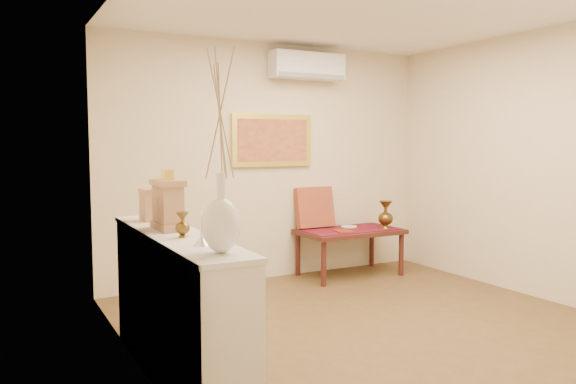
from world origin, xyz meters
TOP-DOWN VIEW (x-y plane):
  - floor at (0.00, 0.00)m, footprint 4.50×4.50m
  - wall_back at (0.00, 2.25)m, footprint 4.00×0.02m
  - wall_left at (-2.00, 0.00)m, footprint 0.02×4.50m
  - wall_right at (2.00, 0.00)m, footprint 0.02×4.50m
  - white_vase at (-1.80, -0.77)m, footprint 0.21×0.21m
  - candlestick at (-1.82, -0.50)m, footprint 0.09×0.09m
  - brass_urn_small at (-1.83, -0.19)m, footprint 0.09×0.09m
  - table_cloth at (0.85, 1.88)m, footprint 1.14×0.59m
  - brass_urn_tall at (1.25, 1.72)m, footprint 0.18×0.18m
  - plate at (0.92, 2.00)m, footprint 0.20×0.20m
  - menu at (0.67, 1.75)m, footprint 0.21×0.27m
  - cushion at (0.53, 2.17)m, footprint 0.48×0.20m
  - display_ledge at (-1.82, 0.00)m, footprint 0.37×2.02m
  - mantel_clock at (-1.81, 0.18)m, footprint 0.17×0.36m
  - wooden_chest at (-1.80, 0.66)m, footprint 0.16×0.21m
  - low_table at (0.85, 1.88)m, footprint 1.20×0.70m
  - painting at (0.00, 2.22)m, footprint 1.00×0.06m
  - ac_unit at (0.40, 2.12)m, footprint 0.90×0.25m

SIDE VIEW (x-z plane):
  - floor at x=0.00m, z-range 0.00..0.00m
  - low_table at x=0.85m, z-range 0.21..0.76m
  - display_ledge at x=-1.82m, z-range 0.00..0.98m
  - table_cloth at x=0.85m, z-range 0.55..0.56m
  - plate at x=0.92m, z-range 0.56..0.57m
  - menu at x=0.67m, z-range 0.56..0.57m
  - brass_urn_tall at x=1.25m, z-range 0.56..0.96m
  - cushion at x=0.53m, z-range 0.55..1.05m
  - candlestick at x=-1.82m, z-range 0.98..1.18m
  - brass_urn_small at x=-1.83m, z-range 0.98..1.19m
  - wooden_chest at x=-1.80m, z-range 0.98..1.22m
  - mantel_clock at x=-1.81m, z-range 0.95..1.36m
  - wall_back at x=0.00m, z-range 0.00..2.70m
  - wall_left at x=-2.00m, z-range 0.00..2.70m
  - wall_right at x=2.00m, z-range 0.00..2.70m
  - white_vase at x=-1.80m, z-range 0.98..2.06m
  - painting at x=0.00m, z-range 1.30..1.90m
  - ac_unit at x=0.40m, z-range 2.30..2.60m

